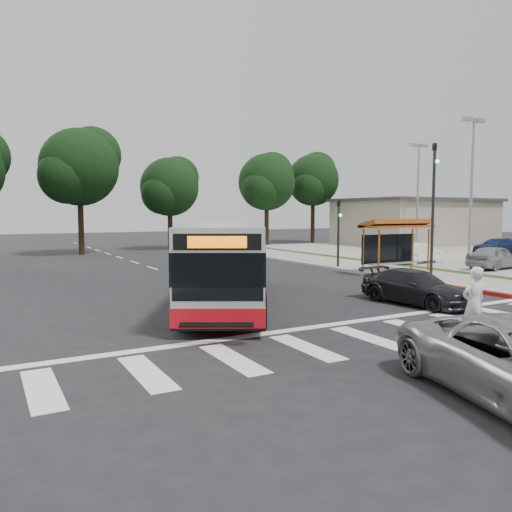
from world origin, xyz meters
TOP-DOWN VIEW (x-y plane):
  - ground at (0.00, 0.00)m, footprint 140.00×140.00m
  - sidewalk_east at (11.00, 8.00)m, footprint 4.00×40.00m
  - curb_east at (9.00, 8.00)m, footprint 0.30×40.00m
  - curb_east_red at (9.00, -2.00)m, footprint 0.32×6.00m
  - parking_lot at (23.00, 10.00)m, footprint 18.00×36.00m
  - commercial_building at (30.00, 22.00)m, footprint 14.00×10.00m
  - building_roof_cap at (30.00, 22.00)m, footprint 14.60×10.60m
  - crosswalk_ladder at (0.00, -5.00)m, footprint 18.00×2.60m
  - bus_shelter at (10.80, 5.10)m, footprint 4.20×1.60m
  - traffic_signal_ne_tall at (9.60, 1.49)m, footprint 0.18×0.37m
  - traffic_signal_ne_short at (9.60, 8.49)m, footprint 0.18×0.37m
  - lot_light_front at (18.00, 6.00)m, footprint 1.90×0.35m
  - lot_light_mid at (24.00, 16.00)m, footprint 1.90×0.35m
  - tree_ne_a at (16.08, 28.06)m, footprint 6.16×5.74m
  - tree_ne_b at (23.08, 30.06)m, footprint 6.16×5.74m
  - tree_north_a at (-1.92, 26.07)m, footprint 6.60×6.15m
  - tree_north_b at (6.07, 28.06)m, footprint 5.72×5.33m
  - transit_bus at (-0.91, 1.60)m, footprint 7.59×11.10m
  - pedestrian at (2.22, -6.49)m, footprint 0.75×0.55m
  - dark_sedan at (4.80, -2.07)m, footprint 2.13×4.41m
  - parked_car_0 at (16.71, 3.27)m, footprint 4.12×2.04m
  - parked_car_1 at (15.51, 7.82)m, footprint 4.02×1.75m
  - parked_car_3 at (26.73, 10.34)m, footprint 4.14×2.00m

SIDE VIEW (x-z plane):
  - ground at x=0.00m, z-range 0.00..0.00m
  - crosswalk_ladder at x=0.00m, z-range 0.00..0.01m
  - parking_lot at x=23.00m, z-range 0.00..0.10m
  - sidewalk_east at x=11.00m, z-range 0.00..0.12m
  - curb_east at x=9.00m, z-range 0.00..0.15m
  - curb_east_red at x=9.00m, z-range 0.00..0.15m
  - dark_sedan at x=4.80m, z-range 0.00..1.24m
  - parked_car_3 at x=26.73m, z-range 0.10..1.26m
  - parked_car_1 at x=15.51m, z-range 0.10..1.39m
  - parked_car_0 at x=16.71m, z-range 0.10..1.45m
  - pedestrian at x=2.22m, z-range 0.00..1.92m
  - transit_bus at x=-0.91m, z-range 0.00..2.92m
  - commercial_building at x=30.00m, z-range 0.00..4.40m
  - bus_shelter at x=10.80m, z-range 0.92..3.78m
  - traffic_signal_ne_short at x=9.60m, z-range 0.48..4.48m
  - traffic_signal_ne_tall at x=9.60m, z-range 0.63..7.13m
  - building_roof_cap at x=30.00m, z-range 4.40..4.70m
  - tree_north_b at x=6.07m, z-range 1.45..9.88m
  - lot_light_front at x=18.00m, z-range 1.40..10.41m
  - lot_light_mid at x=24.00m, z-range 1.40..10.41m
  - tree_ne_a at x=16.08m, z-range 1.74..11.04m
  - tree_ne_b at x=23.08m, z-range 1.91..11.93m
  - tree_north_a at x=-1.92m, z-range 1.84..12.01m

